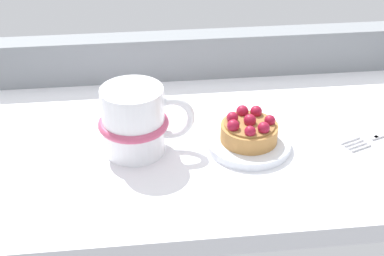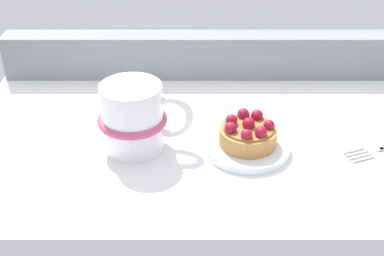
% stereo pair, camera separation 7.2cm
% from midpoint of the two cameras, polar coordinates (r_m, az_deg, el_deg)
% --- Properties ---
extents(ground_plane, '(0.72, 0.43, 0.03)m').
position_cam_midpoint_polar(ground_plane, '(0.78, 5.31, -1.59)').
color(ground_plane, white).
extents(window_rail_back, '(0.71, 0.05, 0.08)m').
position_cam_midpoint_polar(window_rail_back, '(0.93, 4.56, 7.71)').
color(window_rail_back, gray).
rests_on(window_rail_back, ground_plane).
extents(dessert_plate, '(0.12, 0.12, 0.01)m').
position_cam_midpoint_polar(dessert_plate, '(0.74, 8.89, -2.12)').
color(dessert_plate, silver).
rests_on(dessert_plate, ground_plane).
extents(raspberry_tart, '(0.08, 0.08, 0.04)m').
position_cam_midpoint_polar(raspberry_tart, '(0.73, 9.02, -0.65)').
color(raspberry_tart, '#B77F42').
rests_on(raspberry_tart, dessert_plate).
extents(coffee_mug, '(0.13, 0.10, 0.09)m').
position_cam_midpoint_polar(coffee_mug, '(0.72, -3.15, 1.07)').
color(coffee_mug, white).
rests_on(coffee_mug, ground_plane).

